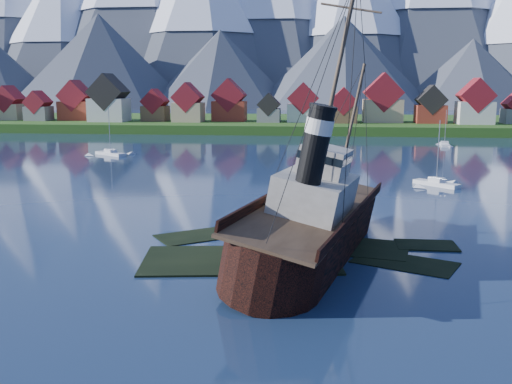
# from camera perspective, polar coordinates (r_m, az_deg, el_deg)

# --- Properties ---
(ground) EXTENTS (1400.00, 1400.00, 0.00)m
(ground) POSITION_cam_1_polar(r_m,az_deg,el_deg) (54.73, 1.88, -6.36)
(ground) COLOR #192B48
(ground) RESTS_ON ground
(shoal) EXTENTS (31.71, 21.24, 1.14)m
(shoal) POSITION_cam_1_polar(r_m,az_deg,el_deg) (56.79, 3.85, -6.12)
(shoal) COLOR black
(shoal) RESTS_ON ground
(shore_bank) EXTENTS (600.00, 80.00, 3.20)m
(shore_bank) POSITION_cam_1_polar(r_m,az_deg,el_deg) (222.79, 5.34, 6.49)
(shore_bank) COLOR #214E16
(shore_bank) RESTS_ON ground
(seawall) EXTENTS (600.00, 2.50, 2.00)m
(seawall) POSITION_cam_1_polar(r_m,az_deg,el_deg) (184.92, 5.12, 5.65)
(seawall) COLOR #3F3D38
(seawall) RESTS_ON ground
(town) EXTENTS (250.96, 16.69, 17.30)m
(town) POSITION_cam_1_polar(r_m,az_deg,el_deg) (207.83, -3.98, 8.69)
(town) COLOR maroon
(town) RESTS_ON ground
(mountains) EXTENTS (965.00, 340.00, 205.00)m
(mountains) POSITION_cam_1_polar(r_m,az_deg,el_deg) (538.48, 6.10, 18.42)
(mountains) COLOR #2D333D
(mountains) RESTS_ON ground
(tugboat_wreck) EXTENTS (7.81, 33.66, 26.67)m
(tugboat_wreck) POSITION_cam_1_polar(r_m,az_deg,el_deg) (55.08, 5.09, -2.70)
(tugboat_wreck) COLOR black
(tugboat_wreck) RESTS_ON ground
(sailboat_c) EXTENTS (8.58, 6.57, 11.31)m
(sailboat_c) POSITION_cam_1_polar(r_m,az_deg,el_deg) (136.56, -14.34, 3.70)
(sailboat_c) COLOR silver
(sailboat_c) RESTS_ON ground
(sailboat_e) EXTENTS (3.15, 8.80, 9.99)m
(sailboat_e) POSITION_cam_1_polar(r_m,az_deg,el_deg) (160.88, 18.33, 4.48)
(sailboat_e) COLOR silver
(sailboat_e) RESTS_ON ground
(sailboat_f) EXTENTS (6.85, 6.85, 11.01)m
(sailboat_f) POSITION_cam_1_polar(r_m,az_deg,el_deg) (96.39, 17.59, 0.74)
(sailboat_f) COLOR silver
(sailboat_f) RESTS_ON ground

